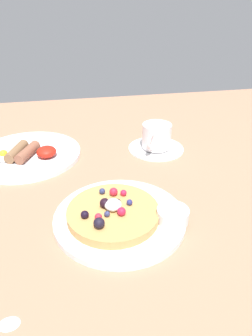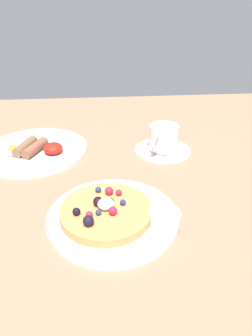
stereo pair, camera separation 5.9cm
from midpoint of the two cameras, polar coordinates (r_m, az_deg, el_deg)
The scene contains 8 objects.
ground_plane at distance 67.63cm, azimuth 0.74°, elevation -4.41°, with size 160.57×131.90×3.00cm, color #A67559.
pancake_plate at distance 57.02cm, azimuth 0.48°, elevation -9.32°, with size 24.45×24.45×1.19cm, color white.
pancake_with_berries at distance 55.79cm, azimuth -0.83°, elevation -8.24°, with size 16.98×16.98×3.60cm.
syrup_ramekin at distance 54.65cm, azimuth 10.41°, elevation -9.37°, with size 5.74×5.74×2.56cm.
breakfast_plate at distance 83.43cm, azimuth -14.84°, elevation 3.25°, with size 27.55×27.55×1.08cm, color white.
fried_breakfast at distance 80.77cm, azimuth -15.06°, elevation 3.63°, with size 17.13×10.12×2.91cm.
coffee_saucer at distance 82.41cm, azimuth 8.98°, elevation 3.44°, with size 14.95×14.95×0.74cm, color white.
coffee_cup at distance 80.69cm, azimuth 9.14°, elevation 5.74°, with size 8.07×9.98×6.43cm.
Camera 2 is at (-2.80, -55.88, 36.75)cm, focal length 32.30 mm.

